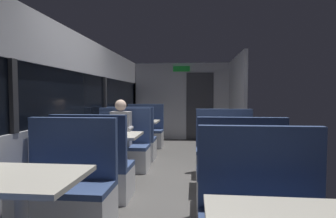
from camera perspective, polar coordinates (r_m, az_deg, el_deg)
name	(u,v)px	position (r m, az deg, el deg)	size (l,w,h in m)	color
ground_plane	(168,185)	(4.19, -0.01, -15.81)	(3.30, 9.20, 0.02)	#514F4C
carriage_window_panel_left	(73,110)	(4.36, -19.36, -0.22)	(0.09, 8.48, 2.30)	#B2B2B7
carriage_end_bulkhead	(183,102)	(8.15, 3.28, 1.55)	(2.90, 0.11, 2.30)	#B2B2B7
carriage_aisle_panel_right	(237,103)	(7.03, 14.29, 1.34)	(0.08, 2.40, 2.30)	#B2B2B7
dining_table_near_window	(21,189)	(2.36, -28.64, -14.58)	(0.90, 0.70, 0.74)	#9E9EA3
bench_near_window_facing_entry	(66,195)	(3.03, -20.71, -16.67)	(0.95, 0.50, 1.10)	silver
dining_table_mid_window	(110,140)	(4.26, -12.07, -6.52)	(0.90, 0.70, 0.74)	#9E9EA3
bench_mid_window_facing_end	(94,174)	(3.69, -15.40, -13.03)	(0.95, 0.50, 1.10)	silver
bench_mid_window_facing_entry	(123,151)	(4.98, -9.56, -8.77)	(0.95, 0.50, 1.10)	silver
dining_table_far_window	(139,125)	(6.32, -6.15, -3.39)	(0.90, 0.70, 0.74)	#9E9EA3
bench_far_window_facing_end	(132,144)	(5.69, -7.57, -7.28)	(0.95, 0.50, 1.10)	silver
bench_far_window_facing_entry	(145,134)	(7.04, -4.97, -5.29)	(0.95, 0.50, 1.10)	silver
dining_table_rear_aisle	(231,145)	(3.90, 13.09, -7.41)	(0.90, 0.70, 0.74)	#9E9EA3
bench_rear_aisle_facing_end	(238,183)	(3.30, 14.66, -14.91)	(0.95, 0.50, 1.10)	silver
bench_rear_aisle_facing_entry	(225,156)	(4.64, 11.91, -9.65)	(0.95, 0.50, 1.10)	silver
seated_passenger	(121,140)	(4.87, -9.81, -6.54)	(0.47, 0.55, 1.26)	#26262D
coffee_cup_primary	(102,132)	(4.18, -13.69, -4.72)	(0.07, 0.07, 0.09)	#26598C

